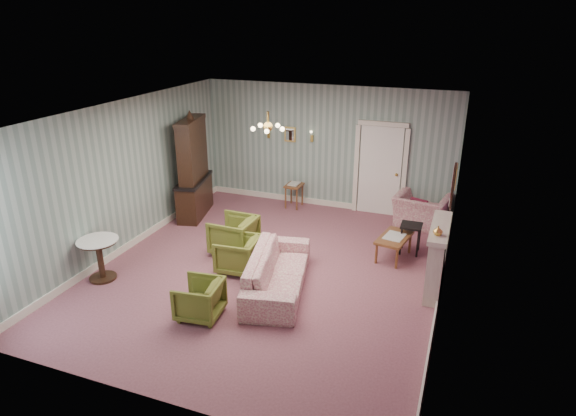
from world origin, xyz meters
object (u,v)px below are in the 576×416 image
at_px(olive_chair_a, 199,297).
at_px(dresser, 193,165).
at_px(wingback_chair, 422,205).
at_px(fireplace, 437,257).
at_px(coffee_table, 394,247).
at_px(olive_chair_b, 238,253).
at_px(olive_chair_c, 234,233).
at_px(sofa_chintz, 278,265).
at_px(pedestal_table, 100,259).
at_px(side_table_black, 410,239).

xyz_separation_m(olive_chair_a, dresser, (-2.21, 3.62, 0.86)).
bearing_deg(wingback_chair, fireplace, 111.17).
relative_size(dresser, fireplace, 1.70).
distance_m(dresser, coffee_table, 4.81).
bearing_deg(fireplace, olive_chair_a, -146.96).
xyz_separation_m(olive_chair_b, wingback_chair, (2.86, 3.27, 0.12)).
bearing_deg(olive_chair_c, olive_chair_a, 14.54).
height_order(olive_chair_c, sofa_chintz, sofa_chintz).
bearing_deg(olive_chair_a, fireplace, 116.58).
bearing_deg(pedestal_table, olive_chair_b, 27.68).
distance_m(sofa_chintz, side_table_black, 2.89).
height_order(fireplace, pedestal_table, fireplace).
bearing_deg(fireplace, wingback_chair, 101.19).
distance_m(olive_chair_c, side_table_black, 3.44).
height_order(wingback_chair, dresser, dresser).
distance_m(fireplace, coffee_table, 1.26).
bearing_deg(olive_chair_a, olive_chair_b, 176.63).
distance_m(olive_chair_a, pedestal_table, 2.24).
relative_size(olive_chair_c, dresser, 0.34).
bearing_deg(olive_chair_b, pedestal_table, -66.49).
xyz_separation_m(olive_chair_b, sofa_chintz, (0.90, -0.33, 0.07)).
bearing_deg(fireplace, dresser, 165.05).
height_order(fireplace, side_table_black, fireplace).
relative_size(side_table_black, pedestal_table, 0.78).
xyz_separation_m(olive_chair_a, olive_chair_c, (-0.49, 2.17, 0.07)).
bearing_deg(dresser, fireplace, -28.47).
xyz_separation_m(olive_chair_b, fireplace, (3.39, 0.62, 0.22)).
bearing_deg(pedestal_table, olive_chair_a, -10.60).
xyz_separation_m(olive_chair_c, dresser, (-1.72, 1.45, 0.79)).
relative_size(olive_chair_a, pedestal_table, 0.87).
xyz_separation_m(coffee_table, side_table_black, (0.26, 0.33, 0.07)).
relative_size(olive_chair_c, fireplace, 0.58).
height_order(olive_chair_b, dresser, dresser).
bearing_deg(olive_chair_c, sofa_chintz, 55.05).
xyz_separation_m(olive_chair_c, pedestal_table, (-1.72, -1.76, -0.02)).
height_order(olive_chair_c, fireplace, fireplace).
relative_size(olive_chair_c, sofa_chintz, 0.36).
height_order(olive_chair_c, pedestal_table, olive_chair_c).
relative_size(sofa_chintz, wingback_chair, 2.03).
distance_m(wingback_chair, fireplace, 2.70).
bearing_deg(dresser, olive_chair_a, -72.17).
height_order(olive_chair_a, side_table_black, olive_chair_a).
bearing_deg(sofa_chintz, olive_chair_a, 133.39).
bearing_deg(olive_chair_a, dresser, -155.11).
distance_m(olive_chair_b, pedestal_table, 2.40).
bearing_deg(olive_chair_a, coffee_table, 134.31).
distance_m(sofa_chintz, coffee_table, 2.47).
xyz_separation_m(olive_chair_c, fireplace, (3.79, -0.02, 0.18)).
relative_size(olive_chair_c, pedestal_table, 1.06).
relative_size(olive_chair_c, coffee_table, 0.91).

